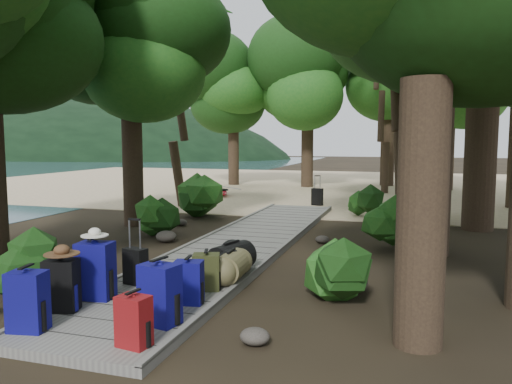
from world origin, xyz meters
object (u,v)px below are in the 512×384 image
(backpack_left_c, at_px, (95,267))
(duffel_right_black, at_px, (232,258))
(backpack_right_d, at_px, (206,270))
(suitcase_on_boardwalk, at_px, (136,266))
(backpack_left_b, at_px, (61,282))
(backpack_right_b, at_px, (160,291))
(kayak, at_px, (222,191))
(duffel_right_khaki, at_px, (231,266))
(backpack_left_a, at_px, (28,298))
(backpack_right_c, at_px, (189,280))
(sun_lounger, at_px, (404,195))
(lone_suitcase_on_sand, at_px, (317,197))
(backpack_right_a, at_px, (134,318))

(backpack_left_c, distance_m, duffel_right_black, 2.27)
(backpack_right_d, xyz_separation_m, suitcase_on_boardwalk, (-1.13, -0.06, -0.02))
(backpack_left_b, distance_m, backpack_right_b, 1.41)
(kayak, bearing_deg, duffel_right_khaki, -92.95)
(backpack_left_b, relative_size, backpack_right_d, 1.26)
(backpack_left_a, relative_size, backpack_right_b, 0.96)
(backpack_left_c, relative_size, backpack_right_d, 1.48)
(backpack_left_b, xyz_separation_m, backpack_right_c, (1.42, 0.74, -0.05))
(backpack_right_c, relative_size, sun_lounger, 0.38)
(lone_suitcase_on_sand, distance_m, kayak, 4.64)
(backpack_left_c, distance_m, backpack_right_b, 1.43)
(backpack_left_a, distance_m, lone_suitcase_on_sand, 12.64)
(backpack_left_c, bearing_deg, sun_lounger, 66.04)
(backpack_left_a, height_order, suitcase_on_boardwalk, backpack_left_a)
(duffel_right_black, xyz_separation_m, sun_lounger, (2.60, 11.36, -0.07))
(duffel_right_khaki, bearing_deg, backpack_left_b, -131.91)
(backpack_left_a, bearing_deg, backpack_right_b, 15.54)
(backpack_left_c, xyz_separation_m, backpack_right_d, (1.29, 0.82, -0.14))
(backpack_right_b, bearing_deg, suitcase_on_boardwalk, 142.27)
(backpack_left_c, height_order, lone_suitcase_on_sand, backpack_left_c)
(backpack_right_a, distance_m, suitcase_on_boardwalk, 2.34)
(duffel_right_black, bearing_deg, kayak, 129.63)
(backpack_right_b, bearing_deg, duffel_right_black, 102.07)
(backpack_right_a, bearing_deg, kayak, 116.94)
(backpack_right_a, distance_m, backpack_right_b, 0.67)
(backpack_right_a, distance_m, backpack_right_d, 2.08)
(backpack_left_c, xyz_separation_m, backpack_right_b, (1.30, -0.60, -0.03))
(backpack_left_c, xyz_separation_m, sun_lounger, (3.91, 13.20, -0.26))
(duffel_right_black, bearing_deg, backpack_left_a, -95.79)
(backpack_right_c, distance_m, lone_suitcase_on_sand, 11.18)
(backpack_right_c, distance_m, suitcase_on_boardwalk, 1.28)
(backpack_right_b, bearing_deg, backpack_right_d, 102.66)
(duffel_right_khaki, bearing_deg, backpack_right_a, -95.24)
(backpack_left_a, distance_m, backpack_right_c, 1.95)
(lone_suitcase_on_sand, height_order, sun_lounger, lone_suitcase_on_sand)
(duffel_right_black, bearing_deg, lone_suitcase_on_sand, 109.66)
(duffel_right_black, bearing_deg, backpack_right_a, -71.53)
(backpack_right_c, distance_m, kayak, 13.81)
(backpack_right_b, height_order, suitcase_on_boardwalk, backpack_right_b)
(backpack_left_b, xyz_separation_m, backpack_right_b, (1.41, -0.04, 0.03))
(duffel_right_khaki, bearing_deg, backpack_left_a, -122.50)
(backpack_left_a, bearing_deg, backpack_right_c, 36.51)
(backpack_right_a, relative_size, backpack_right_d, 1.03)
(duffel_right_black, bearing_deg, backpack_left_c, -107.63)
(sun_lounger, bearing_deg, backpack_right_b, -93.89)
(backpack_left_c, relative_size, lone_suitcase_on_sand, 1.47)
(backpack_left_a, relative_size, kayak, 0.22)
(backpack_left_b, relative_size, lone_suitcase_on_sand, 1.25)
(backpack_left_a, relative_size, lone_suitcase_on_sand, 1.30)
(suitcase_on_boardwalk, bearing_deg, backpack_left_c, -88.38)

